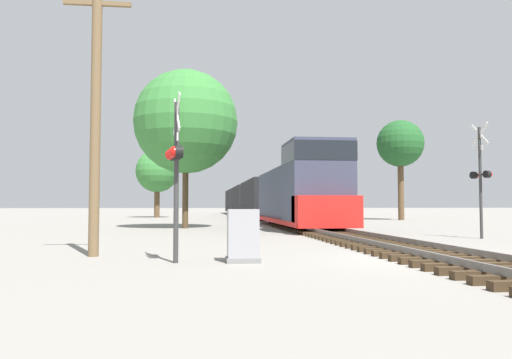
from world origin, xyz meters
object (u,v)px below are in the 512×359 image
(freight_train, at_px, (255,199))
(crossing_signal_far, at_px, (481,176))
(tree_far_right, at_px, (186,122))
(tree_deep_background, at_px, (157,171))
(relay_cabinet, at_px, (243,236))
(crossing_signal_near, at_px, (175,161))
(utility_pole, at_px, (96,112))
(tree_mid_background, at_px, (400,144))

(freight_train, xyz_separation_m, crossing_signal_far, (5.53, -33.41, 0.61))
(crossing_signal_far, relative_size, tree_far_right, 0.51)
(freight_train, distance_m, tree_deep_background, 11.06)
(crossing_signal_far, height_order, relay_cabinet, crossing_signal_far)
(freight_train, height_order, relay_cabinet, freight_train)
(crossing_signal_near, distance_m, tree_far_right, 17.88)
(crossing_signal_near, height_order, utility_pole, utility_pole)
(freight_train, xyz_separation_m, tree_far_right, (-6.70, -23.09, 4.31))
(tree_mid_background, distance_m, tree_deep_background, 25.46)
(utility_pole, xyz_separation_m, tree_mid_background, (20.87, 29.35, 2.97))
(crossing_signal_near, bearing_deg, tree_far_right, 169.92)
(utility_pole, relative_size, tree_far_right, 0.80)
(relay_cabinet, bearing_deg, tree_far_right, 96.03)
(crossing_signal_near, bearing_deg, crossing_signal_far, 109.92)
(utility_pole, distance_m, tree_deep_background, 41.01)
(relay_cabinet, relative_size, utility_pole, 0.17)
(tree_deep_background, bearing_deg, tree_far_right, -81.62)
(utility_pole, relative_size, tree_mid_background, 0.83)
(crossing_signal_near, height_order, tree_mid_background, tree_mid_background)
(crossing_signal_near, height_order, tree_deep_background, tree_deep_background)
(tree_far_right, height_order, tree_deep_background, tree_far_right)
(crossing_signal_far, distance_m, tree_mid_background, 25.23)
(freight_train, bearing_deg, utility_pole, -102.62)
(tree_far_right, xyz_separation_m, tree_deep_background, (-3.72, 25.23, -1.26))
(freight_train, height_order, tree_deep_background, tree_deep_background)
(relay_cabinet, bearing_deg, freight_train, 83.18)
(tree_far_right, relative_size, tree_deep_background, 1.27)
(freight_train, height_order, utility_pole, utility_pole)
(crossing_signal_far, relative_size, relay_cabinet, 3.73)
(crossing_signal_near, xyz_separation_m, tree_deep_background, (-3.94, 42.69, 2.57))
(freight_train, height_order, tree_mid_background, tree_mid_background)
(crossing_signal_far, relative_size, utility_pole, 0.63)
(freight_train, relative_size, tree_far_right, 6.78)
(tree_mid_background, bearing_deg, utility_pole, -125.41)
(crossing_signal_far, xyz_separation_m, tree_far_right, (-12.23, 10.33, 3.70))
(tree_far_right, bearing_deg, relay_cabinet, -83.97)
(tree_deep_background, bearing_deg, crossing_signal_near, -84.73)
(utility_pole, height_order, tree_mid_background, tree_mid_background)
(tree_mid_background, xyz_separation_m, tree_deep_background, (-22.59, 11.60, -1.84))
(freight_train, bearing_deg, tree_mid_background, -37.84)
(crossing_signal_far, height_order, utility_pole, utility_pole)
(crossing_signal_far, relative_size, tree_deep_background, 0.64)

